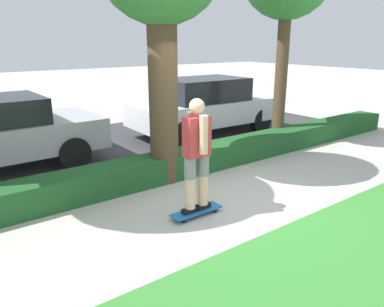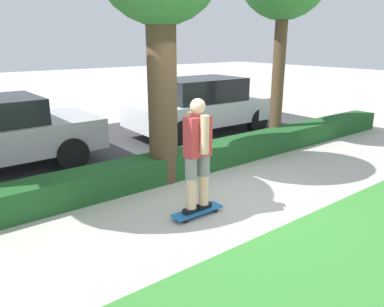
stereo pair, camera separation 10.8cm
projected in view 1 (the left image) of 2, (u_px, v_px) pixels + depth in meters
ground_plane at (227, 205)px, 5.93m from camera, size 60.00×60.00×0.00m
street_asphalt at (112, 147)px, 9.15m from camera, size 14.11×5.00×0.01m
hedge_row at (171, 165)px, 7.09m from camera, size 14.11×0.60×0.47m
skateboard at (196, 211)px, 5.57m from camera, size 0.82×0.24×0.08m
skater_person at (197, 153)px, 5.31m from camera, size 0.50×0.43×1.67m
parked_car_middle at (206, 105)px, 10.30m from camera, size 4.31×1.84×1.54m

